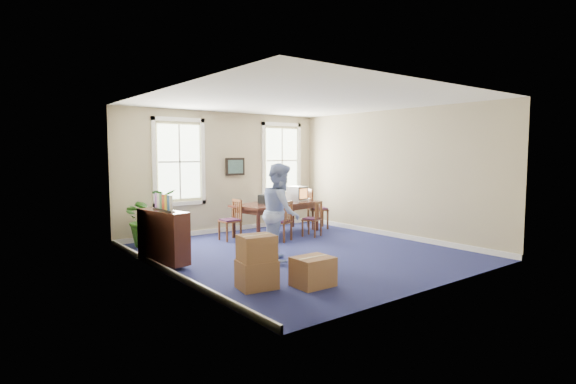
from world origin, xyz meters
TOP-DOWN VIEW (x-y plane):
  - floor at (0.00, 0.00)m, footprint 6.50×6.50m
  - ceiling at (0.00, 0.00)m, footprint 6.50×6.50m
  - wall_back at (0.00, 3.25)m, footprint 6.50×0.00m
  - wall_front at (0.00, -3.25)m, footprint 6.50×0.00m
  - wall_left at (-3.00, 0.00)m, footprint 0.00×6.50m
  - wall_right at (3.00, 0.00)m, footprint 0.00×6.50m
  - baseboard_back at (0.00, 3.22)m, footprint 6.00×0.04m
  - baseboard_left at (-2.97, 0.00)m, footprint 0.04×6.50m
  - baseboard_right at (2.97, 0.00)m, footprint 0.04×6.50m
  - window_left at (-1.30, 3.23)m, footprint 1.40×0.12m
  - window_right at (1.90, 3.23)m, footprint 1.40×0.12m
  - wall_picture at (0.30, 3.20)m, footprint 0.58×0.06m
  - conference_table at (0.90, 2.10)m, footprint 2.56×1.49m
  - crt_tv at (1.61, 2.15)m, footprint 0.54×0.57m
  - game_console at (1.94, 2.10)m, footprint 0.19×0.21m
  - equipment_bag at (0.62, 2.15)m, footprint 0.53×0.44m
  - chair_near_left at (0.40, 1.28)m, footprint 0.57×0.57m
  - chair_near_right at (1.39, 1.28)m, footprint 0.53×0.53m
  - chair_end_left at (-0.53, 2.10)m, footprint 0.45×0.45m
  - chair_end_right at (2.32, 2.10)m, footprint 0.66×0.66m
  - man at (-0.76, -0.27)m, footprint 1.14×1.19m
  - credenza at (-2.75, 0.78)m, footprint 0.58×1.29m
  - brochure_rack at (-2.73, 0.78)m, footprint 0.14×0.74m
  - potted_plant at (-2.33, 2.66)m, footprint 1.31×1.18m
  - cardboard_boxes at (-1.96, -1.43)m, footprint 1.67×1.67m

SIDE VIEW (x-z plane):
  - floor at x=0.00m, z-range 0.00..0.00m
  - baseboard_back at x=0.00m, z-range 0.00..0.12m
  - baseboard_left at x=-2.97m, z-range 0.00..0.12m
  - baseboard_right at x=2.97m, z-range 0.00..0.12m
  - conference_table at x=0.90m, z-range 0.00..0.82m
  - cardboard_boxes at x=-1.96m, z-range 0.00..0.89m
  - chair_near_right at x=1.39m, z-range 0.00..0.90m
  - chair_near_left at x=0.40m, z-range 0.00..0.97m
  - credenza at x=-2.75m, z-range 0.00..0.98m
  - chair_end_left at x=-0.53m, z-range 0.00..0.99m
  - chair_end_right at x=2.32m, z-range 0.00..1.12m
  - potted_plant at x=-2.33m, z-range 0.00..1.30m
  - game_console at x=1.94m, z-range 0.82..0.87m
  - equipment_bag at x=0.62m, z-range 0.82..1.05m
  - man at x=-0.76m, z-range 0.00..1.92m
  - crt_tv at x=1.61m, z-range 0.82..1.22m
  - brochure_rack at x=-2.73m, z-range 0.98..1.31m
  - wall_back at x=0.00m, z-range -1.65..4.85m
  - wall_front at x=0.00m, z-range -1.65..4.85m
  - wall_left at x=-3.00m, z-range -1.65..4.85m
  - wall_right at x=3.00m, z-range -1.65..4.85m
  - wall_picture at x=0.30m, z-range 1.51..1.99m
  - window_left at x=-1.30m, z-range 0.80..3.00m
  - window_right at x=1.90m, z-range 0.80..3.00m
  - ceiling at x=0.00m, z-range 3.20..3.20m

